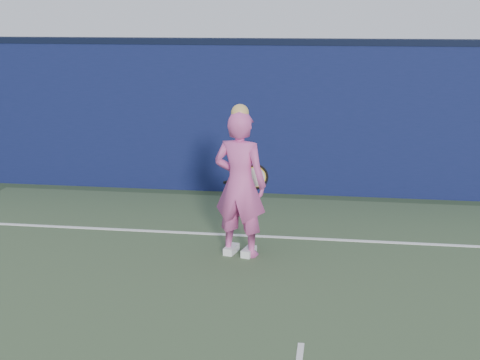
# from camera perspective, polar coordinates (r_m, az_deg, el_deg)

# --- Properties ---
(backstop_wall) EXTENTS (24.00, 0.40, 2.50)m
(backstop_wall) POSITION_cam_1_polar(r_m,az_deg,el_deg) (11.36, 6.95, 5.05)
(backstop_wall) COLOR #0D153C
(backstop_wall) RESTS_ON ground
(wall_cap) EXTENTS (24.00, 0.42, 0.10)m
(wall_cap) POSITION_cam_1_polar(r_m,az_deg,el_deg) (11.23, 7.15, 11.62)
(wall_cap) COLOR black
(wall_cap) RESTS_ON backstop_wall
(player) EXTENTS (0.76, 0.59, 1.94)m
(player) POSITION_cam_1_polar(r_m,az_deg,el_deg) (8.35, 0.00, -0.34)
(player) COLOR #D4529E
(player) RESTS_ON ground
(racket) EXTENTS (0.62, 0.19, 0.34)m
(racket) POSITION_cam_1_polar(r_m,az_deg,el_deg) (8.74, 1.13, 0.23)
(racket) COLOR black
(racket) RESTS_ON ground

